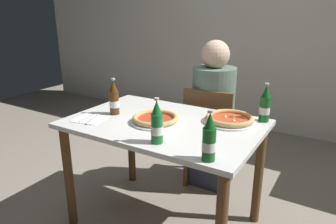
{
  "coord_description": "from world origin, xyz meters",
  "views": [
    {
      "loc": [
        0.97,
        -1.56,
        1.42
      ],
      "look_at": [
        0.0,
        0.05,
        0.8
      ],
      "focal_mm": 33.05,
      "sensor_mm": 36.0,
      "label": 1
    }
  ],
  "objects_px": {
    "beer_bottle_left": "(209,140)",
    "napkin_with_cutlery": "(90,119)",
    "dining_table_main": "(164,138)",
    "pizza_margherita_near": "(156,119)",
    "pizza_marinara_far": "(230,119)",
    "diner_seated": "(212,118)",
    "chair_behind_table": "(210,132)",
    "beer_bottle_right": "(114,99)",
    "beer_bottle_center": "(157,124)",
    "beer_bottle_extra": "(265,106)"
  },
  "relations": [
    {
      "from": "beer_bottle_left",
      "to": "napkin_with_cutlery",
      "type": "distance_m",
      "value": 0.9
    },
    {
      "from": "dining_table_main",
      "to": "pizza_margherita_near",
      "type": "bearing_deg",
      "value": -135.12
    },
    {
      "from": "dining_table_main",
      "to": "beer_bottle_left",
      "type": "relative_size",
      "value": 4.86
    },
    {
      "from": "pizza_marinara_far",
      "to": "diner_seated",
      "type": "bearing_deg",
      "value": 123.78
    },
    {
      "from": "chair_behind_table",
      "to": "beer_bottle_right",
      "type": "relative_size",
      "value": 3.44
    },
    {
      "from": "pizza_margherita_near",
      "to": "beer_bottle_center",
      "type": "distance_m",
      "value": 0.32
    },
    {
      "from": "beer_bottle_center",
      "to": "pizza_margherita_near",
      "type": "bearing_deg",
      "value": 124.85
    },
    {
      "from": "dining_table_main",
      "to": "beer_bottle_extra",
      "type": "xyz_separation_m",
      "value": [
        0.54,
        0.33,
        0.22
      ]
    },
    {
      "from": "dining_table_main",
      "to": "beer_bottle_extra",
      "type": "bearing_deg",
      "value": 31.79
    },
    {
      "from": "pizza_marinara_far",
      "to": "napkin_with_cutlery",
      "type": "relative_size",
      "value": 1.54
    },
    {
      "from": "pizza_margherita_near",
      "to": "beer_bottle_right",
      "type": "relative_size",
      "value": 1.28
    },
    {
      "from": "chair_behind_table",
      "to": "beer_bottle_extra",
      "type": "xyz_separation_m",
      "value": [
        0.47,
        -0.28,
        0.37
      ]
    },
    {
      "from": "dining_table_main",
      "to": "napkin_with_cutlery",
      "type": "height_order",
      "value": "napkin_with_cutlery"
    },
    {
      "from": "dining_table_main",
      "to": "diner_seated",
      "type": "distance_m",
      "value": 0.66
    },
    {
      "from": "pizza_marinara_far",
      "to": "napkin_with_cutlery",
      "type": "height_order",
      "value": "pizza_marinara_far"
    },
    {
      "from": "pizza_margherita_near",
      "to": "pizza_marinara_far",
      "type": "xyz_separation_m",
      "value": [
        0.4,
        0.24,
        -0.0
      ]
    },
    {
      "from": "dining_table_main",
      "to": "diner_seated",
      "type": "bearing_deg",
      "value": 85.23
    },
    {
      "from": "beer_bottle_right",
      "to": "beer_bottle_left",
      "type": "bearing_deg",
      "value": -19.9
    },
    {
      "from": "pizza_margherita_near",
      "to": "napkin_with_cutlery",
      "type": "relative_size",
      "value": 1.47
    },
    {
      "from": "beer_bottle_right",
      "to": "beer_bottle_extra",
      "type": "height_order",
      "value": "same"
    },
    {
      "from": "diner_seated",
      "to": "beer_bottle_right",
      "type": "xyz_separation_m",
      "value": [
        -0.42,
        -0.7,
        0.27
      ]
    },
    {
      "from": "pizza_marinara_far",
      "to": "beer_bottle_extra",
      "type": "bearing_deg",
      "value": 35.71
    },
    {
      "from": "diner_seated",
      "to": "napkin_with_cutlery",
      "type": "distance_m",
      "value": 1.01
    },
    {
      "from": "diner_seated",
      "to": "beer_bottle_right",
      "type": "bearing_deg",
      "value": -120.9
    },
    {
      "from": "pizza_margherita_near",
      "to": "dining_table_main",
      "type": "bearing_deg",
      "value": 44.88
    },
    {
      "from": "diner_seated",
      "to": "beer_bottle_center",
      "type": "bearing_deg",
      "value": -84.88
    },
    {
      "from": "pizza_marinara_far",
      "to": "pizza_margherita_near",
      "type": "bearing_deg",
      "value": -148.54
    },
    {
      "from": "diner_seated",
      "to": "pizza_margherita_near",
      "type": "height_order",
      "value": "diner_seated"
    },
    {
      "from": "chair_behind_table",
      "to": "pizza_marinara_far",
      "type": "xyz_separation_m",
      "value": [
        0.3,
        -0.4,
        0.29
      ]
    },
    {
      "from": "chair_behind_table",
      "to": "pizza_marinara_far",
      "type": "distance_m",
      "value": 0.58
    },
    {
      "from": "dining_table_main",
      "to": "diner_seated",
      "type": "relative_size",
      "value": 0.99
    },
    {
      "from": "diner_seated",
      "to": "beer_bottle_left",
      "type": "distance_m",
      "value": 1.11
    },
    {
      "from": "dining_table_main",
      "to": "pizza_margherita_near",
      "type": "height_order",
      "value": "pizza_margherita_near"
    },
    {
      "from": "chair_behind_table",
      "to": "beer_bottle_left",
      "type": "relative_size",
      "value": 3.44
    },
    {
      "from": "pizza_margherita_near",
      "to": "pizza_marinara_far",
      "type": "height_order",
      "value": "same"
    },
    {
      "from": "beer_bottle_extra",
      "to": "beer_bottle_center",
      "type": "bearing_deg",
      "value": -122.23
    },
    {
      "from": "chair_behind_table",
      "to": "diner_seated",
      "type": "bearing_deg",
      "value": -87.36
    },
    {
      "from": "chair_behind_table",
      "to": "pizza_margherita_near",
      "type": "bearing_deg",
      "value": 74.41
    },
    {
      "from": "napkin_with_cutlery",
      "to": "dining_table_main",
      "type": "bearing_deg",
      "value": 25.9
    },
    {
      "from": "beer_bottle_extra",
      "to": "beer_bottle_left",
      "type": "bearing_deg",
      "value": -96.79
    },
    {
      "from": "dining_table_main",
      "to": "chair_behind_table",
      "type": "distance_m",
      "value": 0.63
    },
    {
      "from": "beer_bottle_right",
      "to": "napkin_with_cutlery",
      "type": "height_order",
      "value": "beer_bottle_right"
    },
    {
      "from": "dining_table_main",
      "to": "napkin_with_cutlery",
      "type": "distance_m",
      "value": 0.49
    },
    {
      "from": "pizza_marinara_far",
      "to": "beer_bottle_right",
      "type": "bearing_deg",
      "value": -161.12
    },
    {
      "from": "beer_bottle_right",
      "to": "napkin_with_cutlery",
      "type": "bearing_deg",
      "value": -111.31
    },
    {
      "from": "pizza_marinara_far",
      "to": "beer_bottle_extra",
      "type": "relative_size",
      "value": 1.33
    },
    {
      "from": "beer_bottle_left",
      "to": "dining_table_main",
      "type": "bearing_deg",
      "value": 143.29
    },
    {
      "from": "beer_bottle_center",
      "to": "napkin_with_cutlery",
      "type": "xyz_separation_m",
      "value": [
        -0.57,
        0.09,
        -0.1
      ]
    },
    {
      "from": "pizza_margherita_near",
      "to": "beer_bottle_right",
      "type": "bearing_deg",
      "value": -179.19
    },
    {
      "from": "beer_bottle_left",
      "to": "beer_bottle_extra",
      "type": "height_order",
      "value": "same"
    }
  ]
}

